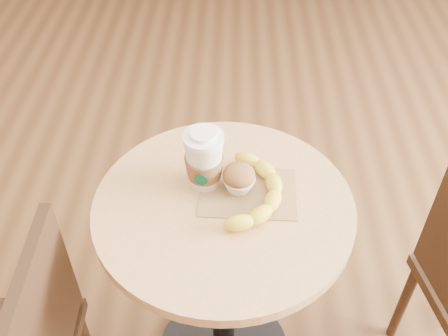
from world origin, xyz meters
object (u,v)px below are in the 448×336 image
Objects in this scene: muffin at (239,179)px; banana at (257,190)px; coffee_cup at (204,161)px; cafe_table at (224,262)px.

muffin reaches higher than banana.
muffin is (0.09, -0.02, -0.04)m from coffee_cup.
banana is at bearing 17.09° from cafe_table.
muffin reaches higher than cafe_table.
coffee_cup is 0.57× the size of banana.
muffin is at bearing -7.89° from coffee_cup.
muffin is at bearing 164.84° from banana.
coffee_cup is at bearing 125.76° from cafe_table.
cafe_table is 2.58× the size of banana.
coffee_cup reaches higher than cafe_table.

